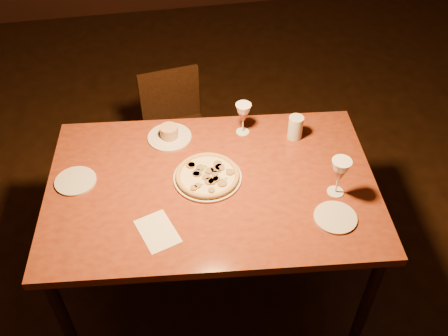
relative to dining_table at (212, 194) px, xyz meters
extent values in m
plane|color=black|center=(0.29, -0.11, -0.74)|extent=(7.00, 7.00, 0.00)
cube|color=brown|center=(0.00, 0.00, 0.05)|extent=(1.60, 1.12, 0.04)
cylinder|color=black|center=(-0.73, -0.34, -0.35)|extent=(0.05, 0.05, 0.76)
cylinder|color=black|center=(-0.64, 0.49, -0.35)|extent=(0.05, 0.05, 0.76)
cylinder|color=black|center=(0.64, -0.49, -0.35)|extent=(0.05, 0.05, 0.76)
cylinder|color=black|center=(0.73, 0.34, -0.35)|extent=(0.05, 0.05, 0.76)
cube|color=black|center=(-0.08, 0.83, -0.33)|extent=(0.43, 0.43, 0.04)
cube|color=black|center=(-0.10, 1.00, -0.13)|extent=(0.38, 0.08, 0.36)
cylinder|color=black|center=(-0.21, 0.66, -0.54)|extent=(0.03, 0.03, 0.39)
cylinder|color=black|center=(-0.25, 0.96, -0.54)|extent=(0.03, 0.03, 0.39)
cylinder|color=black|center=(0.09, 0.70, -0.54)|extent=(0.03, 0.03, 0.39)
cylinder|color=black|center=(0.05, 1.00, -0.54)|extent=(0.03, 0.03, 0.39)
cylinder|color=silver|center=(-0.01, 0.03, 0.08)|extent=(0.32, 0.32, 0.01)
cylinder|color=#F9E1AB|center=(-0.01, 0.03, 0.09)|extent=(0.29, 0.29, 0.01)
torus|color=tan|center=(-0.01, 0.03, 0.09)|extent=(0.30, 0.30, 0.02)
cylinder|color=silver|center=(-0.16, 0.35, 0.08)|extent=(0.22, 0.22, 0.01)
cylinder|color=tan|center=(-0.16, 0.35, 0.11)|extent=(0.09, 0.09, 0.06)
cylinder|color=silver|center=(0.46, 0.24, 0.13)|extent=(0.07, 0.07, 0.12)
cylinder|color=silver|center=(-0.61, 0.12, 0.08)|extent=(0.19, 0.19, 0.01)
cylinder|color=silver|center=(0.49, -0.30, 0.08)|extent=(0.18, 0.18, 0.01)
cube|color=silver|center=(-0.27, -0.24, 0.07)|extent=(0.19, 0.23, 0.00)
camera|label=1|loc=(-0.24, -1.58, 1.71)|focal=40.00mm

